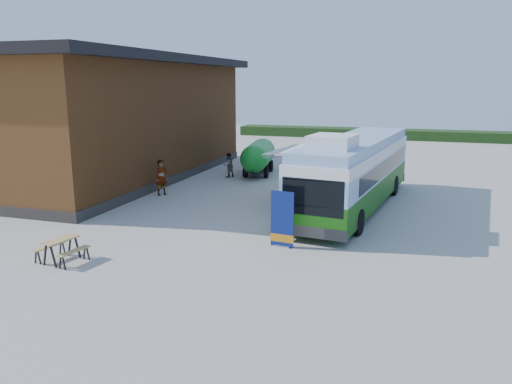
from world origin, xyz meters
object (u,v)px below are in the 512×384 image
(bus, at_px, (355,170))
(person_b, at_px, (228,165))
(banner, at_px, (282,224))
(picnic_table, at_px, (61,245))
(slurry_tanker, at_px, (259,156))
(person_a, at_px, (162,177))

(bus, bearing_deg, person_b, 153.77)
(banner, height_order, picnic_table, banner)
(banner, xyz_separation_m, picnic_table, (-6.65, -3.73, -0.26))
(picnic_table, distance_m, slurry_tanker, 17.68)
(bus, distance_m, person_a, 10.18)
(banner, height_order, person_a, banner)
(bus, height_order, slurry_tanker, bus)
(picnic_table, bearing_deg, person_b, 99.74)
(picnic_table, height_order, person_b, person_b)
(person_a, distance_m, person_b, 6.10)
(bus, relative_size, picnic_table, 8.16)
(banner, distance_m, picnic_table, 7.63)
(bus, relative_size, banner, 6.14)
(person_a, relative_size, person_b, 1.23)
(picnic_table, height_order, person_a, person_a)
(bus, bearing_deg, banner, -97.91)
(person_b, distance_m, slurry_tanker, 2.22)
(banner, xyz_separation_m, person_b, (-6.76, 12.31, -0.08))
(banner, relative_size, slurry_tanker, 0.36)
(bus, bearing_deg, person_a, -171.56)
(slurry_tanker, bearing_deg, banner, -78.05)
(person_a, height_order, slurry_tanker, slurry_tanker)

